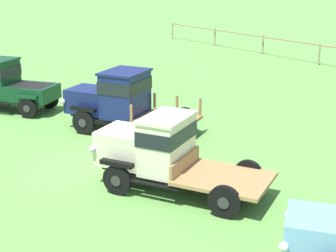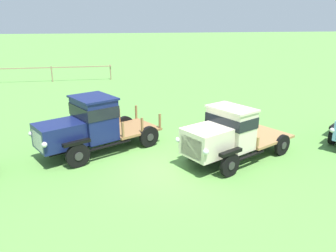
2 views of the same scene
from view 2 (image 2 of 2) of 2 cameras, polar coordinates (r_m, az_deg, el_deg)
ground_plane at (r=12.16m, az=0.20°, el=-7.37°), size 240.00×240.00×0.00m
vintage_truck_second_in_line at (r=13.48m, az=-13.61°, el=0.32°), size 5.34×3.99×2.32m
vintage_truck_midrow_center at (r=12.52m, az=10.23°, el=-1.38°), size 5.21×3.83×2.12m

